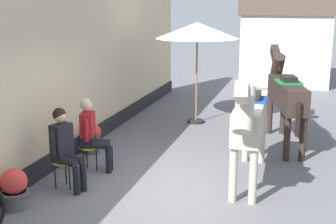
{
  "coord_description": "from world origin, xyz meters",
  "views": [
    {
      "loc": [
        1.9,
        -6.81,
        3.07
      ],
      "look_at": [
        -0.4,
        1.2,
        1.05
      ],
      "focal_mm": 48.72,
      "sensor_mm": 36.0,
      "label": 1
    }
  ],
  "objects_px": {
    "saddled_horse_near": "(250,118)",
    "flower_planter_near": "(14,188)",
    "flower_planter_far": "(92,137)",
    "seated_visitor_near": "(65,145)",
    "seated_visitor_far": "(91,131)",
    "saddled_horse_far": "(286,93)",
    "cafe_parasol": "(197,31)"
  },
  "relations": [
    {
      "from": "saddled_horse_near",
      "to": "cafe_parasol",
      "type": "bearing_deg",
      "value": 115.21
    },
    {
      "from": "seated_visitor_near",
      "to": "saddled_horse_far",
      "type": "xyz_separation_m",
      "value": [
        3.4,
        3.56,
        0.38
      ]
    },
    {
      "from": "saddled_horse_near",
      "to": "flower_planter_near",
      "type": "bearing_deg",
      "value": -148.39
    },
    {
      "from": "flower_planter_near",
      "to": "flower_planter_far",
      "type": "distance_m",
      "value": 2.76
    },
    {
      "from": "seated_visitor_near",
      "to": "cafe_parasol",
      "type": "height_order",
      "value": "cafe_parasol"
    },
    {
      "from": "saddled_horse_far",
      "to": "flower_planter_far",
      "type": "bearing_deg",
      "value": -155.93
    },
    {
      "from": "saddled_horse_near",
      "to": "seated_visitor_near",
      "type": "bearing_deg",
      "value": -158.9
    },
    {
      "from": "flower_planter_near",
      "to": "flower_planter_far",
      "type": "height_order",
      "value": "same"
    },
    {
      "from": "seated_visitor_far",
      "to": "saddled_horse_far",
      "type": "xyz_separation_m",
      "value": [
        3.33,
        2.69,
        0.38
      ]
    },
    {
      "from": "flower_planter_far",
      "to": "cafe_parasol",
      "type": "distance_m",
      "value": 3.93
    },
    {
      "from": "seated_visitor_far",
      "to": "saddled_horse_near",
      "type": "xyz_separation_m",
      "value": [
        2.83,
        0.24,
        0.38
      ]
    },
    {
      "from": "seated_visitor_far",
      "to": "flower_planter_far",
      "type": "xyz_separation_m",
      "value": [
        -0.48,
        0.98,
        -0.44
      ]
    },
    {
      "from": "saddled_horse_far",
      "to": "flower_planter_far",
      "type": "xyz_separation_m",
      "value": [
        -3.81,
        -1.7,
        -0.82
      ]
    },
    {
      "from": "saddled_horse_near",
      "to": "saddled_horse_far",
      "type": "bearing_deg",
      "value": 78.45
    },
    {
      "from": "saddled_horse_far",
      "to": "cafe_parasol",
      "type": "distance_m",
      "value": 2.86
    },
    {
      "from": "seated_visitor_far",
      "to": "saddled_horse_near",
      "type": "distance_m",
      "value": 2.87
    },
    {
      "from": "seated_visitor_near",
      "to": "cafe_parasol",
      "type": "xyz_separation_m",
      "value": [
        1.14,
        4.85,
        1.59
      ]
    },
    {
      "from": "saddled_horse_far",
      "to": "cafe_parasol",
      "type": "height_order",
      "value": "cafe_parasol"
    },
    {
      "from": "seated_visitor_near",
      "to": "flower_planter_near",
      "type": "distance_m",
      "value": 1.07
    },
    {
      "from": "flower_planter_near",
      "to": "flower_planter_far",
      "type": "relative_size",
      "value": 1.0
    },
    {
      "from": "saddled_horse_near",
      "to": "flower_planter_near",
      "type": "relative_size",
      "value": 4.68
    },
    {
      "from": "seated_visitor_near",
      "to": "seated_visitor_far",
      "type": "height_order",
      "value": "same"
    },
    {
      "from": "flower_planter_near",
      "to": "seated_visitor_near",
      "type": "bearing_deg",
      "value": 67.11
    },
    {
      "from": "seated_visitor_near",
      "to": "flower_planter_near",
      "type": "xyz_separation_m",
      "value": [
        -0.38,
        -0.9,
        -0.44
      ]
    },
    {
      "from": "flower_planter_near",
      "to": "cafe_parasol",
      "type": "relative_size",
      "value": 0.25
    },
    {
      "from": "seated_visitor_near",
      "to": "flower_planter_near",
      "type": "height_order",
      "value": "seated_visitor_near"
    },
    {
      "from": "saddled_horse_far",
      "to": "seated_visitor_far",
      "type": "bearing_deg",
      "value": -141.12
    },
    {
      "from": "seated_visitor_far",
      "to": "saddled_horse_far",
      "type": "relative_size",
      "value": 0.47
    },
    {
      "from": "seated_visitor_near",
      "to": "seated_visitor_far",
      "type": "bearing_deg",
      "value": 85.51
    },
    {
      "from": "saddled_horse_near",
      "to": "flower_planter_near",
      "type": "distance_m",
      "value": 3.94
    },
    {
      "from": "saddled_horse_near",
      "to": "flower_planter_far",
      "type": "distance_m",
      "value": 3.49
    },
    {
      "from": "seated_visitor_far",
      "to": "cafe_parasol",
      "type": "xyz_separation_m",
      "value": [
        1.08,
        3.97,
        1.59
      ]
    }
  ]
}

